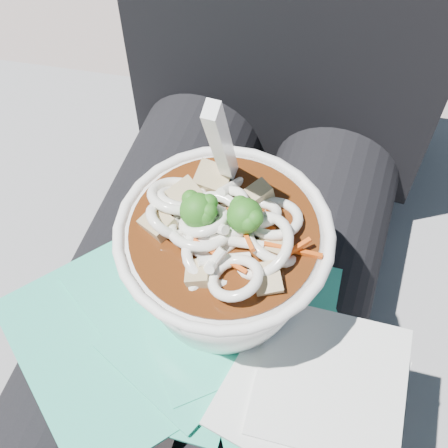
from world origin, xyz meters
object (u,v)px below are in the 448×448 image
(stone_ledge, at_px, (243,314))
(udon_bowl, at_px, (224,254))
(person_body, at_px, (235,232))
(lap, at_px, (207,322))
(plastic_bag, at_px, (196,325))

(stone_ledge, relative_size, udon_bowl, 4.69)
(person_body, distance_m, udon_bowl, 0.15)
(stone_ledge, relative_size, lap, 2.08)
(stone_ledge, distance_m, person_body, 0.32)
(plastic_bag, bearing_deg, stone_ledge, 91.39)
(lap, relative_size, udon_bowl, 2.25)
(stone_ledge, relative_size, person_body, 1.03)
(stone_ledge, height_order, plastic_bag, plastic_bag)
(udon_bowl, bearing_deg, stone_ledge, 96.72)
(udon_bowl, bearing_deg, plastic_bag, -108.91)
(lap, bearing_deg, udon_bowl, 0.06)
(plastic_bag, bearing_deg, udon_bowl, 71.09)
(person_body, xyz_separation_m, udon_bowl, (0.02, -0.09, 0.11))
(lap, distance_m, person_body, 0.10)
(person_body, bearing_deg, plastic_bag, -87.99)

